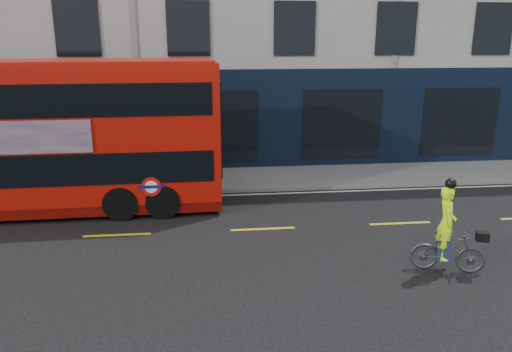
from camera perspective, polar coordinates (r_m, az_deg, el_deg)
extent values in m
plane|color=black|center=(12.80, -16.64, -9.04)|extent=(120.00, 120.00, 0.00)
cube|color=slate|center=(18.83, -13.32, -0.65)|extent=(60.00, 3.00, 0.12)
cube|color=slate|center=(17.40, -13.89, -2.01)|extent=(60.00, 0.12, 0.13)
cube|color=black|center=(19.84, -13.19, 5.94)|extent=(50.00, 0.08, 4.00)
cube|color=silver|center=(17.13, -13.99, -2.50)|extent=(58.00, 0.10, 0.01)
cube|color=#B61007|center=(16.31, -24.51, 4.61)|extent=(11.28, 2.80, 4.03)
cube|color=#5B0803|center=(16.81, -23.68, -2.66)|extent=(11.28, 2.75, 0.31)
cube|color=black|center=(16.48, -24.16, 1.56)|extent=(10.83, 2.83, 0.92)
cube|color=black|center=(16.17, -24.93, 8.24)|extent=(10.83, 2.83, 0.92)
cube|color=#96120A|center=(16.10, -25.34, 11.72)|extent=(11.05, 2.69, 0.08)
cube|color=black|center=(15.81, -4.21, 2.36)|extent=(0.09, 2.30, 0.92)
cube|color=black|center=(15.48, -4.36, 9.36)|extent=(0.09, 2.30, 0.92)
cylinder|color=red|center=(14.71, -11.89, -1.22)|extent=(0.57, 0.03, 0.57)
cylinder|color=white|center=(14.71, -11.89, -1.22)|extent=(0.37, 0.03, 0.37)
cube|color=#0C1459|center=(14.70, -11.89, -1.23)|extent=(0.71, 0.04, 0.09)
cylinder|color=black|center=(16.09, -10.39, -1.58)|extent=(1.08, 2.62, 1.02)
cylinder|color=black|center=(16.20, -14.72, -1.73)|extent=(1.08, 2.62, 1.02)
imported|color=#3F4244|center=(12.27, 21.06, -8.02)|extent=(1.71, 0.96, 0.99)
imported|color=#D3FF0D|center=(12.01, 20.93, -5.03)|extent=(0.58, 0.71, 1.69)
cube|color=black|center=(12.25, 24.47, -6.32)|extent=(0.31, 0.28, 0.21)
cube|color=#1D2B4E|center=(12.21, 20.67, -7.52)|extent=(0.38, 0.43, 0.66)
sphere|color=black|center=(11.73, 21.36, -0.81)|extent=(0.24, 0.24, 0.24)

